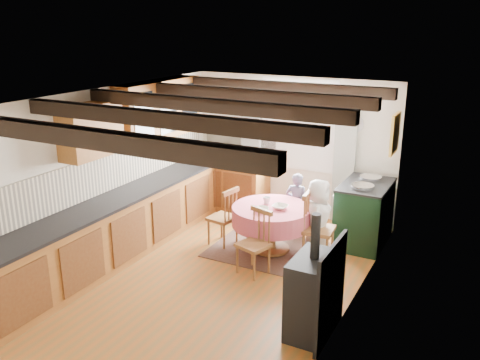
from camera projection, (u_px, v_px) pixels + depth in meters
The scene contains 40 objects.
floor at pixel (212, 278), 6.74m from camera, with size 3.60×5.50×0.00m, color #A7591F.
ceiling at pixel (209, 98), 6.02m from camera, with size 3.60×5.50×0.00m, color white.
wall_back at pixel (293, 147), 8.71m from camera, with size 3.60×0.00×2.40m, color silver.
wall_front at pixel (35, 292), 4.06m from camera, with size 3.60×0.00×2.40m, color silver.
wall_left at pixel (101, 174), 7.18m from camera, with size 0.00×5.50×2.40m, color silver.
wall_right at pixel (351, 218), 5.59m from camera, with size 0.00×5.50×2.40m, color silver.
beam_a at pixel (89, 138), 4.36m from camera, with size 3.60×0.16×0.16m, color black.
beam_b at pixel (159, 119), 5.20m from camera, with size 3.60×0.16×0.16m, color black.
beam_c at pixel (209, 105), 6.05m from camera, with size 3.60×0.16×0.16m, color black.
beam_d at pixel (247, 95), 6.89m from camera, with size 3.60×0.16×0.16m, color black.
beam_e at pixel (276, 87), 7.74m from camera, with size 3.60×0.16×0.16m, color black.
splash_left at pixel (117, 169), 7.42m from camera, with size 0.02×4.50×0.55m, color beige.
splash_back at pixel (240, 141), 9.13m from camera, with size 1.40×0.02×0.55m, color beige.
base_cabinet_left at pixel (122, 227), 7.27m from camera, with size 0.60×5.30×0.88m, color #985B25.
base_cabinet_back at pixel (231, 185), 9.14m from camera, with size 1.30×0.60×0.88m, color #985B25.
worktop_left at pixel (120, 197), 7.12m from camera, with size 0.64×5.30×0.04m, color black.
worktop_back at pixel (230, 161), 8.99m from camera, with size 1.30×0.64×0.04m, color black.
wall_cabinet_glass at pixel (159, 110), 7.89m from camera, with size 0.34×1.80×0.90m, color #985B25.
wall_cabinet_solid at pixel (91, 130), 6.64m from camera, with size 0.34×0.90×0.70m, color #985B25.
window_frame at pixel (298, 125), 8.53m from camera, with size 1.34×0.03×1.54m, color white.
window_pane at pixel (299, 125), 8.53m from camera, with size 1.20×0.01×1.40m, color white.
curtain_left at pixel (251, 149), 8.98m from camera, with size 0.35×0.10×2.10m, color #A4A4A4.
curtain_right at pixel (345, 161), 8.23m from camera, with size 0.35×0.10×2.10m, color #A4A4A4.
curtain_rod at pixel (298, 89), 8.28m from camera, with size 0.03×0.03×2.00m, color black.
wall_picture at pixel (395, 134), 7.39m from camera, with size 0.04×0.50×0.60m, color gold.
wall_plate at pixel (354, 124), 8.07m from camera, with size 0.30×0.30×0.02m, color silver.
rug at pixel (271, 250), 7.55m from camera, with size 1.72×1.34×0.01m, color #42261C.
dining_table at pixel (271, 229), 7.45m from camera, with size 1.15×1.15×0.70m, color #C63F5C, non-canonical shape.
chair_near at pixel (253, 243), 6.75m from camera, with size 0.38×0.40×0.90m, color brown, non-canonical shape.
chair_left at pixel (223, 216), 7.67m from camera, with size 0.39×0.41×0.91m, color brown, non-canonical shape.
chair_right at pixel (319, 227), 7.12m from camera, with size 0.43×0.45×1.01m, color brown, non-canonical shape.
aga_range at pixel (364, 213), 7.68m from camera, with size 0.69×1.06×0.98m, color black, non-canonical shape.
cast_iron_stove at pixel (314, 275), 5.38m from camera, with size 0.42×0.69×1.39m, color black, non-canonical shape.
child_far at pixel (297, 204), 8.01m from camera, with size 0.37×0.24×1.01m, color #58576F.
child_right at pixel (318, 219), 7.19m from camera, with size 0.57×0.37×1.17m, color silver.
bowl_a at pixel (280, 207), 7.27m from camera, with size 0.22×0.22×0.05m, color silver.
bowl_b at pixel (262, 210), 7.16m from camera, with size 0.20×0.20×0.06m, color silver.
cup at pixel (267, 200), 7.46m from camera, with size 0.11×0.11×0.10m, color silver.
canister_tall at pixel (216, 150), 9.13m from camera, with size 0.15×0.15×0.26m, color #262628.
canister_wide at pixel (233, 154), 9.00m from camera, with size 0.18×0.18×0.20m, color #262628.
Camera 1 is at (3.12, -5.18, 3.27)m, focal length 37.99 mm.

